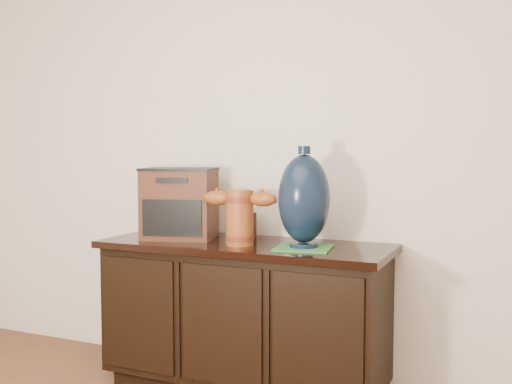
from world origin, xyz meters
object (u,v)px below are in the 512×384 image
at_px(terracotta_vessel, 240,214).
at_px(lamp_base, 304,199).
at_px(spray_can, 252,223).
at_px(sideboard, 244,315).
at_px(tv_radio, 180,203).

distance_m(terracotta_vessel, lamp_base, 0.33).
bearing_deg(spray_can, terracotta_vessel, -78.00).
distance_m(lamp_base, spray_can, 0.47).
bearing_deg(spray_can, sideboard, -76.84).
relative_size(terracotta_vessel, spray_can, 2.44).
xyz_separation_m(sideboard, spray_can, (-0.04, 0.18, 0.44)).
bearing_deg(sideboard, tv_radio, 179.12).
xyz_separation_m(terracotta_vessel, tv_radio, (-0.39, 0.09, 0.03)).
relative_size(lamp_base, spray_can, 3.04).
distance_m(sideboard, lamp_base, 0.69).
bearing_deg(sideboard, spray_can, 103.16).
height_order(sideboard, terracotta_vessel, terracotta_vessel).
height_order(sideboard, spray_can, spray_can).
distance_m(terracotta_vessel, spray_can, 0.28).
xyz_separation_m(tv_radio, lamp_base, (0.71, -0.06, 0.05)).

